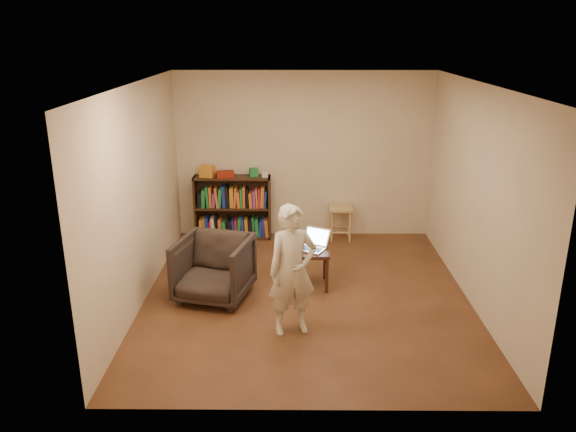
{
  "coord_description": "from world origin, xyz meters",
  "views": [
    {
      "loc": [
        -0.18,
        -6.38,
        3.17
      ],
      "look_at": [
        -0.23,
        0.35,
        0.93
      ],
      "focal_mm": 35.0,
      "sensor_mm": 36.0,
      "label": 1
    }
  ],
  "objects_px": {
    "armchair": "(214,269)",
    "person": "(292,271)",
    "bookshelf": "(233,211)",
    "side_table": "(309,256)",
    "stool": "(340,213)",
    "laptop": "(313,244)"
  },
  "relations": [
    {
      "from": "armchair",
      "to": "person",
      "type": "distance_m",
      "value": 1.3
    },
    {
      "from": "stool",
      "to": "laptop",
      "type": "height_order",
      "value": "laptop"
    },
    {
      "from": "stool",
      "to": "armchair",
      "type": "relative_size",
      "value": 0.61
    },
    {
      "from": "side_table",
      "to": "person",
      "type": "relative_size",
      "value": 0.35
    },
    {
      "from": "stool",
      "to": "armchair",
      "type": "distance_m",
      "value": 2.72
    },
    {
      "from": "stool",
      "to": "person",
      "type": "xyz_separation_m",
      "value": [
        -0.76,
        -2.91,
        0.3
      ]
    },
    {
      "from": "bookshelf",
      "to": "side_table",
      "type": "relative_size",
      "value": 2.38
    },
    {
      "from": "laptop",
      "to": "stool",
      "type": "bearing_deg",
      "value": 102.8
    },
    {
      "from": "side_table",
      "to": "laptop",
      "type": "xyz_separation_m",
      "value": [
        0.04,
        0.05,
        0.14
      ]
    },
    {
      "from": "side_table",
      "to": "laptop",
      "type": "bearing_deg",
      "value": 47.0
    },
    {
      "from": "bookshelf",
      "to": "stool",
      "type": "bearing_deg",
      "value": -2.15
    },
    {
      "from": "side_table",
      "to": "laptop",
      "type": "relative_size",
      "value": 1.04
    },
    {
      "from": "bookshelf",
      "to": "laptop",
      "type": "xyz_separation_m",
      "value": [
        1.21,
        -1.77,
        0.12
      ]
    },
    {
      "from": "stool",
      "to": "side_table",
      "type": "bearing_deg",
      "value": -107.16
    },
    {
      "from": "stool",
      "to": "side_table",
      "type": "height_order",
      "value": "stool"
    },
    {
      "from": "laptop",
      "to": "person",
      "type": "bearing_deg",
      "value": -73.14
    },
    {
      "from": "bookshelf",
      "to": "person",
      "type": "relative_size",
      "value": 0.83
    },
    {
      "from": "side_table",
      "to": "person",
      "type": "distance_m",
      "value": 1.23
    },
    {
      "from": "bookshelf",
      "to": "armchair",
      "type": "xyz_separation_m",
      "value": [
        -0.02,
        -2.17,
        -0.05
      ]
    },
    {
      "from": "person",
      "to": "laptop",
      "type": "bearing_deg",
      "value": 61.8
    },
    {
      "from": "bookshelf",
      "to": "stool",
      "type": "relative_size",
      "value": 2.29
    },
    {
      "from": "side_table",
      "to": "armchair",
      "type": "bearing_deg",
      "value": -163.16
    }
  ]
}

